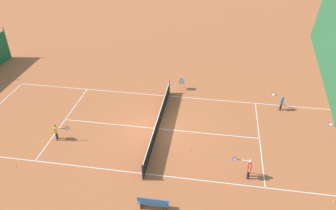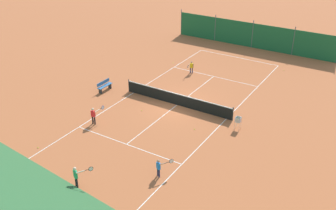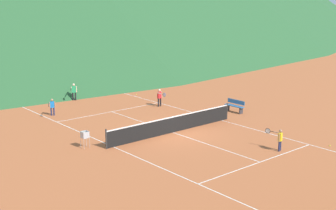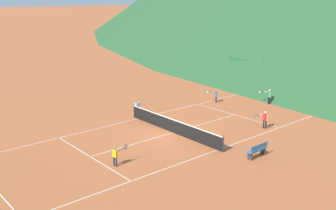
# 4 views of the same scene
# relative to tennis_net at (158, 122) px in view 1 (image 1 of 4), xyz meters

# --- Properties ---
(ground_plane) EXTENTS (600.00, 600.00, 0.00)m
(ground_plane) POSITION_rel_tennis_net_xyz_m (0.00, 0.00, -0.50)
(ground_plane) COLOR #B25B33
(court_line_markings) EXTENTS (8.25, 23.85, 0.01)m
(court_line_markings) POSITION_rel_tennis_net_xyz_m (0.00, 0.00, -0.50)
(court_line_markings) COLOR white
(court_line_markings) RESTS_ON ground
(tennis_net) EXTENTS (9.18, 0.08, 1.06)m
(tennis_net) POSITION_rel_tennis_net_xyz_m (0.00, 0.00, 0.00)
(tennis_net) COLOR #2D2D2D
(tennis_net) RESTS_ON ground
(player_near_baseline) EXTENTS (0.45, 1.03, 1.26)m
(player_near_baseline) POSITION_rel_tennis_net_xyz_m (3.48, 5.48, 0.23)
(player_near_baseline) COLOR black
(player_near_baseline) RESTS_ON ground
(player_far_service) EXTENTS (0.76, 0.81, 1.13)m
(player_far_service) POSITION_rel_tennis_net_xyz_m (-3.57, 8.03, 0.16)
(player_far_service) COLOR #23284C
(player_far_service) RESTS_ON ground
(player_far_baseline) EXTENTS (0.37, 1.01, 1.14)m
(player_far_baseline) POSITION_rel_tennis_net_xyz_m (2.04, -5.94, 0.17)
(player_far_baseline) COLOR #23284C
(player_far_baseline) RESTS_ON ground
(tennis_ball_far_corner) EXTENTS (0.07, 0.07, 0.07)m
(tennis_ball_far_corner) POSITION_rel_tennis_net_xyz_m (4.50, 9.68, -0.47)
(tennis_ball_far_corner) COLOR #CCE033
(tennis_ball_far_corner) RESTS_ON ground
(tennis_ball_by_net_left) EXTENTS (0.07, 0.07, 0.07)m
(tennis_ball_by_net_left) POSITION_rel_tennis_net_xyz_m (-2.86, 2.51, -0.47)
(tennis_ball_by_net_left) COLOR #CCE033
(tennis_ball_by_net_left) RESTS_ON ground
(tennis_ball_alley_right) EXTENTS (0.07, 0.07, 0.07)m
(tennis_ball_alley_right) POSITION_rel_tennis_net_xyz_m (1.73, 2.22, -0.47)
(tennis_ball_alley_right) COLOR #CCE033
(tennis_ball_alley_right) RESTS_ON ground
(tennis_ball_service_box) EXTENTS (0.07, 0.07, 0.07)m
(tennis_ball_service_box) POSITION_rel_tennis_net_xyz_m (4.69, -7.24, -0.47)
(tennis_ball_service_box) COLOR #CCE033
(tennis_ball_service_box) RESTS_ON ground
(tennis_ball_by_net_right) EXTENTS (0.07, 0.07, 0.07)m
(tennis_ball_by_net_right) POSITION_rel_tennis_net_xyz_m (-4.90, -11.01, -0.47)
(tennis_ball_by_net_right) COLOR #CCE033
(tennis_ball_by_net_right) RESTS_ON ground
(ball_hopper) EXTENTS (0.36, 0.36, 0.89)m
(ball_hopper) POSITION_rel_tennis_net_xyz_m (-5.30, 0.86, 0.16)
(ball_hopper) COLOR #B7B7BC
(ball_hopper) RESTS_ON ground
(courtside_bench) EXTENTS (0.36, 1.50, 0.84)m
(courtside_bench) POSITION_rel_tennis_net_xyz_m (6.34, 0.93, -0.05)
(courtside_bench) COLOR #336699
(courtside_bench) RESTS_ON ground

